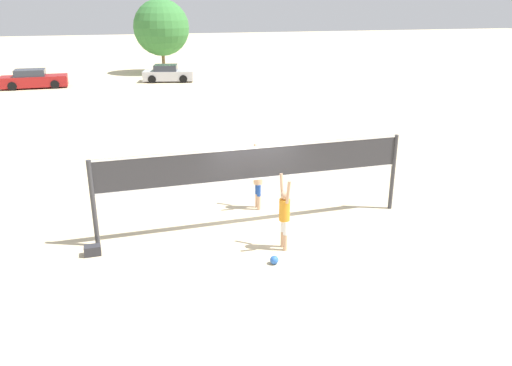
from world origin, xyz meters
TOP-DOWN VIEW (x-y plane):
  - ground_plane at (0.00, 0.00)m, footprint 200.00×200.00m
  - volleyball_net at (0.00, 0.00)m, footprint 8.96×0.13m
  - player_spiker at (0.27, -1.61)m, footprint 0.28×0.69m
  - player_blocker at (0.43, 1.21)m, footprint 0.28×0.69m
  - volleyball at (-0.24, -2.33)m, footprint 0.22×0.22m
  - gear_bag at (-4.55, -0.52)m, footprint 0.41×0.27m
  - parked_car_near at (-8.90, 29.14)m, footprint 4.81×2.05m
  - parked_car_mid at (1.38, 29.50)m, footprint 4.39×2.71m
  - tree_left_cluster at (1.72, 35.10)m, footprint 5.02×5.02m

SIDE VIEW (x-z plane):
  - ground_plane at x=0.00m, z-range 0.00..0.00m
  - volleyball at x=-0.24m, z-range 0.00..0.22m
  - gear_bag at x=-4.55m, z-range 0.00..0.26m
  - parked_car_mid at x=1.38m, z-range -0.06..1.31m
  - parked_car_near at x=-8.90m, z-range -0.06..1.34m
  - player_spiker at x=0.27m, z-range 0.05..2.04m
  - player_blocker at x=0.43m, z-range 0.05..2.07m
  - volleyball_net at x=0.00m, z-range 0.51..2.90m
  - tree_left_cluster at x=1.72m, z-range 0.77..7.34m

